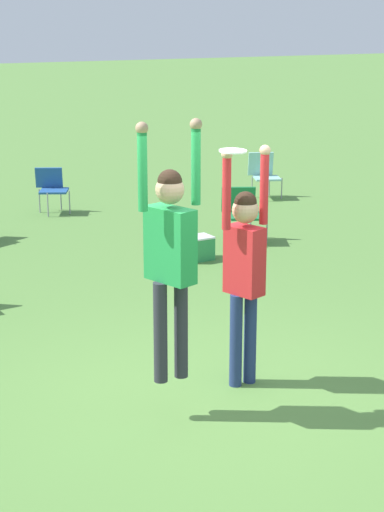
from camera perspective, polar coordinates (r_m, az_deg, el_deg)
name	(u,v)px	position (r m, az deg, el deg)	size (l,w,h in m)	color
ground_plane	(209,399)	(8.01, 1.13, -9.52)	(120.00, 120.00, 0.00)	#56843D
person_jumping	(170,245)	(7.17, -1.46, 0.72)	(0.60, 0.49, 2.26)	#2D2D38
person_defending	(244,261)	(7.93, 3.52, -0.30)	(0.51, 0.40, 2.29)	navy
frisbee	(233,151)	(7.40, 2.75, 7.02)	(0.24, 0.24, 0.02)	white
camping_chair_0	(52,186)	(15.63, -9.32, 4.62)	(0.66, 0.71, 0.81)	gray
camping_chair_1	(243,210)	(13.43, 3.45, 3.10)	(0.72, 0.79, 0.85)	gray
camping_chair_2	(264,172)	(16.80, 4.83, 5.60)	(0.65, 0.70, 0.88)	gray
cooler_box	(197,248)	(12.42, 0.34, 0.53)	(0.44, 0.32, 0.35)	#2D8C4C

